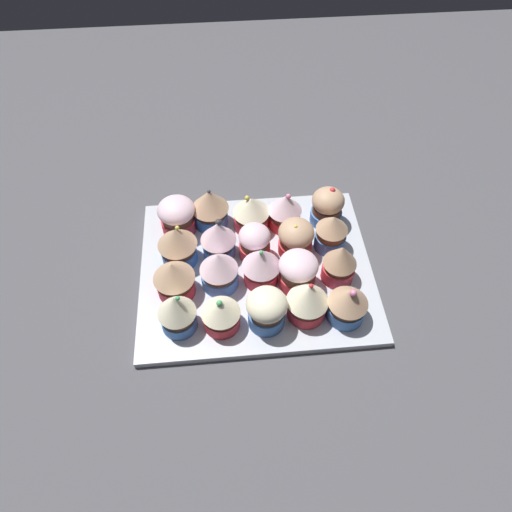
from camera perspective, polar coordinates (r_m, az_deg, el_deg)
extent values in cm
cube|color=#4C4C51|center=(80.01, 0.00, -2.51)|extent=(180.00, 180.00, 3.00)
cube|color=silver|center=(78.31, 0.00, -1.62)|extent=(38.64, 32.03, 1.20)
cylinder|color=#477AC6|center=(71.71, -9.43, -7.92)|extent=(5.45, 5.45, 2.30)
cylinder|color=brown|center=(70.14, -9.63, -7.16)|extent=(5.00, 5.00, 1.40)
cone|color=#F4EDC6|center=(67.92, -9.92, -6.02)|extent=(5.78, 5.78, 3.87)
sphere|color=#4CB266|center=(66.32, -9.63, -5.17)|extent=(0.71, 0.71, 0.71)
cylinder|color=#D1333D|center=(71.04, -4.26, -7.88)|extent=(5.60, 5.60, 2.31)
cylinder|color=brown|center=(69.59, -4.34, -7.18)|extent=(5.30, 5.30, 1.06)
cone|color=#F4EDC6|center=(67.91, -4.44, -6.33)|extent=(5.94, 5.94, 2.87)
sphere|color=#4CB266|center=(66.76, -4.54, -5.82)|extent=(0.92, 0.92, 0.92)
cylinder|color=#477AC6|center=(70.91, 1.29, -7.53)|extent=(5.63, 5.63, 2.71)
cylinder|color=brown|center=(69.29, 1.32, -6.74)|extent=(5.05, 5.05, 1.07)
ellipsoid|color=#F4EDC6|center=(67.81, 1.34, -5.98)|extent=(6.17, 6.17, 3.99)
cylinder|color=#D1333D|center=(72.21, 6.20, -6.51)|extent=(5.98, 5.98, 2.42)
cylinder|color=brown|center=(70.72, 6.32, -5.77)|extent=(5.73, 5.73, 1.10)
cone|color=#F4EDC6|center=(68.68, 6.50, -4.68)|extent=(6.43, 6.43, 3.78)
sphere|color=red|center=(67.35, 6.81, -3.70)|extent=(0.73, 0.73, 0.73)
cylinder|color=#477AC6|center=(72.82, 10.97, -6.69)|extent=(5.78, 5.78, 2.56)
cylinder|color=brown|center=(71.26, 11.19, -5.91)|extent=(5.43, 5.43, 1.17)
cone|color=tan|center=(69.40, 11.48, -4.92)|extent=(6.11, 6.11, 3.35)
sphere|color=pink|center=(68.00, 11.90, -4.48)|extent=(1.08, 1.08, 1.08)
cylinder|color=#D1333D|center=(75.10, -9.80, -3.74)|extent=(6.06, 6.06, 2.49)
cylinder|color=brown|center=(73.59, -9.99, -2.92)|extent=(5.73, 5.73, 1.25)
cone|color=tan|center=(71.74, -10.25, -1.86)|extent=(6.58, 6.58, 3.37)
cylinder|color=#477AC6|center=(75.08, -4.46, -2.77)|extent=(6.00, 6.00, 2.60)
cylinder|color=brown|center=(73.54, -4.55, -1.91)|extent=(5.38, 5.38, 1.22)
cone|color=silver|center=(71.59, -4.67, -0.77)|extent=(6.16, 6.16, 3.64)
cylinder|color=#D1333D|center=(75.23, 0.61, -2.36)|extent=(5.60, 5.60, 2.64)
cylinder|color=brown|center=(73.70, 0.63, -1.50)|extent=(4.97, 4.97, 1.15)
cone|color=silver|center=(71.66, 0.64, -0.29)|extent=(6.19, 6.19, 3.96)
sphere|color=#4CB266|center=(69.95, 0.65, 0.42)|extent=(0.62, 0.62, 0.62)
cylinder|color=#D1333D|center=(75.09, 5.06, -2.90)|extent=(5.84, 5.84, 2.50)
cylinder|color=brown|center=(73.47, 5.17, -2.00)|extent=(5.42, 5.42, 1.50)
ellipsoid|color=silver|center=(72.01, 5.27, -1.15)|extent=(6.26, 6.26, 3.55)
cylinder|color=#D1333D|center=(76.70, 10.01, -1.95)|extent=(5.30, 5.30, 2.71)
cylinder|color=brown|center=(75.18, 10.21, -1.09)|extent=(4.80, 4.80, 1.14)
cone|color=tan|center=(73.21, 10.48, 0.09)|extent=(5.43, 5.43, 3.89)
cylinder|color=#477AC6|center=(78.95, -9.40, 0.21)|extent=(5.95, 5.95, 2.50)
cylinder|color=brown|center=(77.43, -9.58, 1.11)|extent=(5.56, 5.56, 1.44)
cone|color=tan|center=(75.53, -9.83, 2.31)|extent=(6.54, 6.54, 3.58)
sphere|color=#EAD64C|center=(74.54, -9.69, 3.44)|extent=(0.71, 0.71, 0.71)
cylinder|color=#477AC6|center=(78.95, -4.55, 0.90)|extent=(5.49, 5.49, 2.41)
cylinder|color=brown|center=(77.56, -4.64, 1.74)|extent=(4.85, 4.85, 1.21)
cone|color=silver|center=(75.64, -4.76, 2.96)|extent=(5.97, 5.97, 3.83)
sphere|color=#333338|center=(74.68, -4.66, 4.15)|extent=(1.12, 1.12, 1.12)
cylinder|color=#D1333D|center=(78.40, -0.02, 0.77)|extent=(5.23, 5.23, 2.64)
cylinder|color=brown|center=(76.95, -0.02, 1.64)|extent=(4.77, 4.77, 1.11)
ellipsoid|color=silver|center=(75.67, -0.02, 2.45)|extent=(5.30, 5.30, 3.72)
cylinder|color=#D1333D|center=(79.31, 4.81, 1.17)|extent=(5.72, 5.72, 2.36)
cylinder|color=brown|center=(77.99, 4.90, 1.97)|extent=(5.28, 5.28, 1.08)
ellipsoid|color=tan|center=(76.60, 4.99, 2.84)|extent=(6.02, 6.02, 4.29)
sphere|color=#EAD64C|center=(74.76, 4.91, 3.62)|extent=(0.65, 0.65, 0.65)
cylinder|color=#477AC6|center=(80.61, 9.07, 1.89)|extent=(5.34, 5.34, 2.79)
cylinder|color=brown|center=(78.98, 9.26, 2.90)|extent=(4.95, 4.95, 1.56)
cone|color=tan|center=(77.29, 9.48, 4.01)|extent=(5.42, 5.42, 3.01)
cylinder|color=#D1333D|center=(83.35, -9.49, 3.90)|extent=(5.98, 5.98, 2.61)
cylinder|color=brown|center=(81.95, -9.67, 4.79)|extent=(5.44, 5.44, 1.23)
ellipsoid|color=silver|center=(80.71, -9.83, 5.62)|extent=(6.50, 6.50, 3.72)
cylinder|color=#477AC6|center=(83.55, -5.53, 4.71)|extent=(5.97, 5.97, 2.73)
cylinder|color=brown|center=(82.13, -5.64, 5.63)|extent=(5.50, 5.50, 1.17)
cone|color=tan|center=(80.33, -5.78, 6.87)|extent=(6.55, 6.55, 3.89)
sphere|color=#333338|center=(79.15, -5.83, 7.90)|extent=(0.63, 0.63, 0.63)
cylinder|color=#D1333D|center=(82.61, -0.90, 4.27)|extent=(6.18, 6.18, 2.67)
cylinder|color=brown|center=(81.25, -0.92, 5.15)|extent=(5.76, 5.76, 1.05)
cone|color=#F4EDC6|center=(79.67, -0.93, 6.22)|extent=(6.42, 6.42, 3.31)
sphere|color=#EAD64C|center=(78.82, -1.11, 7.17)|extent=(0.82, 0.82, 0.82)
cylinder|color=#D1333D|center=(83.25, 3.48, 4.45)|extent=(5.63, 5.63, 2.28)
cylinder|color=brown|center=(81.90, 3.54, 5.32)|extent=(5.31, 5.31, 1.43)
cone|color=silver|center=(80.17, 3.62, 6.50)|extent=(5.94, 5.94, 3.37)
sphere|color=pink|center=(79.20, 4.01, 7.35)|extent=(0.90, 0.90, 0.90)
cylinder|color=#477AC6|center=(84.72, 8.58, 4.91)|extent=(5.64, 5.64, 2.28)
cylinder|color=brown|center=(83.37, 8.73, 5.78)|extent=(5.10, 5.10, 1.47)
ellipsoid|color=tan|center=(81.96, 8.90, 6.75)|extent=(5.71, 5.71, 4.21)
sphere|color=red|center=(81.07, 9.40, 7.98)|extent=(1.02, 1.02, 1.02)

